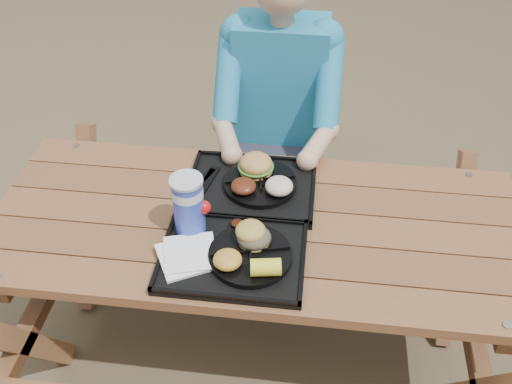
# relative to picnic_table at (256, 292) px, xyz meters

# --- Properties ---
(ground) EXTENTS (60.00, 60.00, 0.00)m
(ground) POSITION_rel_picnic_table_xyz_m (0.00, 0.00, -0.38)
(ground) COLOR #999999
(ground) RESTS_ON ground
(picnic_table) EXTENTS (1.80, 1.49, 0.75)m
(picnic_table) POSITION_rel_picnic_table_xyz_m (0.00, 0.00, 0.00)
(picnic_table) COLOR #999999
(picnic_table) RESTS_ON ground
(tray_near) EXTENTS (0.45, 0.35, 0.02)m
(tray_near) POSITION_rel_picnic_table_xyz_m (-0.05, -0.18, 0.39)
(tray_near) COLOR black
(tray_near) RESTS_ON picnic_table
(tray_far) EXTENTS (0.45, 0.35, 0.02)m
(tray_far) POSITION_rel_picnic_table_xyz_m (-0.04, 0.15, 0.39)
(tray_far) COLOR black
(tray_far) RESTS_ON picnic_table
(plate_near) EXTENTS (0.26, 0.26, 0.02)m
(plate_near) POSITION_rel_picnic_table_xyz_m (0.00, -0.18, 0.41)
(plate_near) COLOR black
(plate_near) RESTS_ON tray_near
(plate_far) EXTENTS (0.26, 0.26, 0.02)m
(plate_far) POSITION_rel_picnic_table_xyz_m (-0.01, 0.16, 0.41)
(plate_far) COLOR black
(plate_far) RESTS_ON tray_far
(napkin_stack) EXTENTS (0.22, 0.22, 0.02)m
(napkin_stack) POSITION_rel_picnic_table_xyz_m (-0.19, -0.21, 0.40)
(napkin_stack) COLOR white
(napkin_stack) RESTS_ON tray_near
(soda_cup) EXTENTS (0.10, 0.10, 0.20)m
(soda_cup) POSITION_rel_picnic_table_xyz_m (-0.20, -0.08, 0.49)
(soda_cup) COLOR #1830B7
(soda_cup) RESTS_ON tray_near
(condiment_bbq) EXTENTS (0.04, 0.04, 0.03)m
(condiment_bbq) POSITION_rel_picnic_table_xyz_m (-0.05, -0.06, 0.41)
(condiment_bbq) COLOR black
(condiment_bbq) RESTS_ON tray_near
(condiment_mustard) EXTENTS (0.04, 0.04, 0.03)m
(condiment_mustard) POSITION_rel_picnic_table_xyz_m (0.01, -0.06, 0.41)
(condiment_mustard) COLOR yellow
(condiment_mustard) RESTS_ON tray_near
(sandwich) EXTENTS (0.10, 0.10, 0.10)m
(sandwich) POSITION_rel_picnic_table_xyz_m (0.01, -0.14, 0.47)
(sandwich) COLOR gold
(sandwich) RESTS_ON plate_near
(mac_cheese) EXTENTS (0.09, 0.09, 0.04)m
(mac_cheese) POSITION_rel_picnic_table_xyz_m (-0.06, -0.24, 0.44)
(mac_cheese) COLOR gold
(mac_cheese) RESTS_ON plate_near
(corn_cob) EXTENTS (0.10, 0.10, 0.05)m
(corn_cob) POSITION_rel_picnic_table_xyz_m (0.06, -0.26, 0.44)
(corn_cob) COLOR yellow
(corn_cob) RESTS_ON plate_near
(cutlery_far) EXTENTS (0.07, 0.19, 0.01)m
(cutlery_far) POSITION_rel_picnic_table_xyz_m (-0.20, 0.15, 0.40)
(cutlery_far) COLOR black
(cutlery_far) RESTS_ON tray_far
(burger) EXTENTS (0.12, 0.12, 0.11)m
(burger) POSITION_rel_picnic_table_xyz_m (-0.03, 0.21, 0.47)
(burger) COLOR #CB8B47
(burger) RESTS_ON plate_far
(baked_beans) EXTENTS (0.09, 0.09, 0.04)m
(baked_beans) POSITION_rel_picnic_table_xyz_m (-0.06, 0.11, 0.44)
(baked_beans) COLOR #562411
(baked_beans) RESTS_ON plate_far
(potato_salad) EXTENTS (0.10, 0.10, 0.05)m
(potato_salad) POSITION_rel_picnic_table_xyz_m (0.07, 0.11, 0.44)
(potato_salad) COLOR beige
(potato_salad) RESTS_ON plate_far
(diner) EXTENTS (0.48, 0.84, 1.28)m
(diner) POSITION_rel_picnic_table_xyz_m (0.01, 0.72, 0.27)
(diner) COLOR #17A797
(diner) RESTS_ON ground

